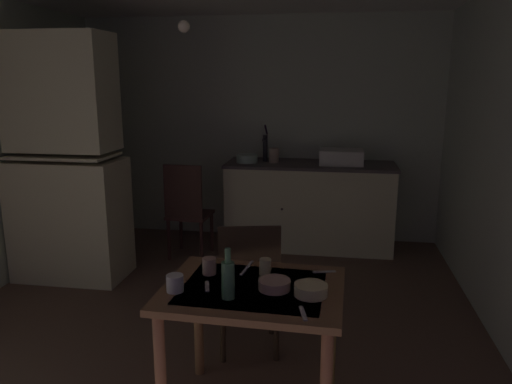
{
  "coord_description": "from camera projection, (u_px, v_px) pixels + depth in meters",
  "views": [
    {
      "loc": [
        0.85,
        -3.4,
        1.76
      ],
      "look_at": [
        0.3,
        -0.03,
        0.98
      ],
      "focal_mm": 34.68,
      "sensor_mm": 36.0,
      "label": 1
    }
  ],
  "objects": [
    {
      "name": "teaspoon_near_bowl",
      "position": [
        207.0,
        286.0,
        2.51
      ],
      "size": [
        0.05,
        0.13,
        0.0
      ],
      "primitive_type": "cube",
      "rotation": [
        0.0,
        0.0,
        1.83
      ],
      "color": "beige",
      "rests_on": "dining_table"
    },
    {
      "name": "teaspoon_by_cup",
      "position": [
        303.0,
        313.0,
        2.22
      ],
      "size": [
        0.05,
        0.14,
        0.0
      ],
      "primitive_type": "cube",
      "rotation": [
        0.0,
        0.0,
        4.94
      ],
      "color": "beige",
      "rests_on": "dining_table"
    },
    {
      "name": "hand_pump",
      "position": [
        265.0,
        146.0,
        5.23
      ],
      "size": [
        0.05,
        0.27,
        0.39
      ],
      "color": "#232328",
      "rests_on": "counter_cabinet"
    },
    {
      "name": "hutch_cabinet",
      "position": [
        67.0,
        168.0,
        4.33
      ],
      "size": [
        0.95,
        0.54,
        2.15
      ],
      "color": "beige",
      "rests_on": "ground"
    },
    {
      "name": "teacup_cream",
      "position": [
        175.0,
        283.0,
        2.45
      ],
      "size": [
        0.09,
        0.09,
        0.09
      ],
      "primitive_type": "cylinder",
      "color": "white",
      "rests_on": "dining_table"
    },
    {
      "name": "mug_dark",
      "position": [
        265.0,
        267.0,
        2.66
      ],
      "size": [
        0.06,
        0.06,
        0.09
      ],
      "primitive_type": "cylinder",
      "color": "beige",
      "rests_on": "dining_table"
    },
    {
      "name": "serving_bowl_wide",
      "position": [
        311.0,
        290.0,
        2.41
      ],
      "size": [
        0.17,
        0.17,
        0.06
      ],
      "primitive_type": "cylinder",
      "color": "beige",
      "rests_on": "dining_table"
    },
    {
      "name": "stoneware_crock",
      "position": [
        274.0,
        155.0,
        5.17
      ],
      "size": [
        0.1,
        0.1,
        0.15
      ],
      "primitive_type": "cylinder",
      "color": "beige",
      "rests_on": "counter_cabinet"
    },
    {
      "name": "table_knife",
      "position": [
        247.0,
        268.0,
        2.76
      ],
      "size": [
        0.04,
        0.22,
        0.0
      ],
      "primitive_type": "cube",
      "rotation": [
        0.0,
        0.0,
        4.59
      ],
      "color": "silver",
      "rests_on": "dining_table"
    },
    {
      "name": "glass_bottle",
      "position": [
        228.0,
        279.0,
        2.36
      ],
      "size": [
        0.06,
        0.06,
        0.25
      ],
      "color": "#4C7F56",
      "rests_on": "dining_table"
    },
    {
      "name": "dining_table",
      "position": [
        253.0,
        307.0,
        2.54
      ],
      "size": [
        0.93,
        0.75,
        0.73
      ],
      "color": "brown",
      "rests_on": "ground"
    },
    {
      "name": "sink_basin",
      "position": [
        341.0,
        157.0,
        5.08
      ],
      "size": [
        0.44,
        0.34,
        0.15
      ],
      "color": "white",
      "rests_on": "counter_cabinet"
    },
    {
      "name": "chair_by_counter",
      "position": [
        187.0,
        210.0,
        4.89
      ],
      "size": [
        0.42,
        0.42,
        0.97
      ],
      "color": "#3D221F",
      "rests_on": "ground"
    },
    {
      "name": "pendant_bulb",
      "position": [
        184.0,
        26.0,
        3.26
      ],
      "size": [
        0.08,
        0.08,
        0.08
      ],
      "primitive_type": "sphere",
      "color": "#F9EFCC"
    },
    {
      "name": "counter_cabinet",
      "position": [
        309.0,
        205.0,
        5.25
      ],
      "size": [
        1.76,
        0.64,
        0.91
      ],
      "color": "beige",
      "rests_on": "ground"
    },
    {
      "name": "soup_bowl_small",
      "position": [
        274.0,
        285.0,
        2.48
      ],
      "size": [
        0.16,
        0.16,
        0.05
      ],
      "primitive_type": "cylinder",
      "color": "tan",
      "rests_on": "dining_table"
    },
    {
      "name": "serving_spoon",
      "position": [
        324.0,
        272.0,
        2.7
      ],
      "size": [
        0.13,
        0.05,
        0.0
      ],
      "primitive_type": "cube",
      "rotation": [
        0.0,
        0.0,
        3.42
      ],
      "color": "beige",
      "rests_on": "dining_table"
    },
    {
      "name": "ground_plane",
      "position": [
        218.0,
        314.0,
        3.8
      ],
      "size": [
        5.06,
        5.06,
        0.0
      ],
      "primitive_type": "plane",
      "color": "brown"
    },
    {
      "name": "chair_far_side",
      "position": [
        249.0,
        284.0,
        3.16
      ],
      "size": [
        0.48,
        0.48,
        0.9
      ],
      "color": "#36281A",
      "rests_on": "ground"
    },
    {
      "name": "mixing_bowl_counter",
      "position": [
        247.0,
        158.0,
        5.2
      ],
      "size": [
        0.22,
        0.22,
        0.08
      ],
      "primitive_type": "cylinder",
      "color": "#ADD1C1",
      "rests_on": "counter_cabinet"
    },
    {
      "name": "mug_tall",
      "position": [
        209.0,
        266.0,
        2.67
      ],
      "size": [
        0.08,
        0.08,
        0.09
      ],
      "primitive_type": "cylinder",
      "color": "tan",
      "rests_on": "dining_table"
    },
    {
      "name": "wall_back",
      "position": [
        259.0,
        129.0,
        5.53
      ],
      "size": [
        4.04,
        0.1,
        2.43
      ],
      "primitive_type": "cube",
      "color": "beige",
      "rests_on": "ground"
    }
  ]
}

